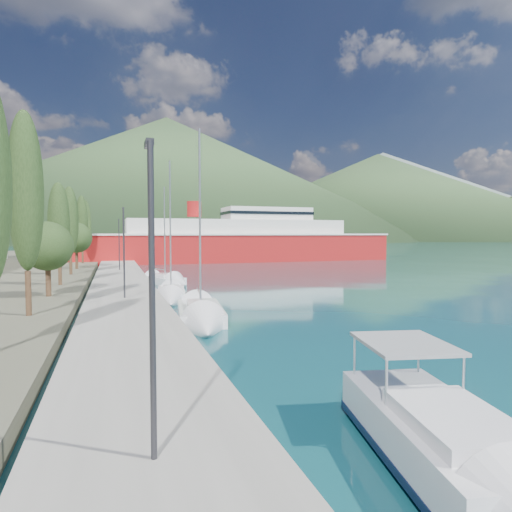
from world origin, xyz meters
name	(u,v)px	position (x,y,z in m)	size (l,w,h in m)	color
ground	(146,250)	(0.00, 120.00, 0.00)	(1400.00, 1400.00, 0.00)	#10454E
quay	(122,285)	(-9.00, 26.00, 0.40)	(5.00, 88.00, 0.80)	gray
hills_far	(216,186)	(138.59, 618.73, 77.39)	(1480.00, 900.00, 180.00)	slate
hills_near	(234,186)	(98.04, 372.50, 49.18)	(1010.00, 520.00, 115.00)	#34502C
tree_row	(67,226)	(-14.03, 31.71, 5.86)	(3.79, 62.23, 10.93)	#47301E
lamp_posts	(124,249)	(-9.00, 15.48, 4.08)	(0.15, 45.50, 6.06)	#2D2D33
motor_cruiser	(476,479)	(-3.30, -8.84, 0.50)	(4.06, 8.50, 3.02)	#0E1633
sailboat_near	(203,320)	(-5.07, 8.10, 0.32)	(3.52, 8.68, 12.12)	silver
sailboat_mid	(171,297)	(-5.61, 17.48, 0.29)	(3.15, 8.27, 11.60)	silver
sailboat_far	(172,282)	(-4.19, 27.79, 0.30)	(4.79, 7.64, 10.72)	silver
ferry	(238,242)	(12.50, 61.94, 3.50)	(57.85, 12.31, 11.49)	#A71717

